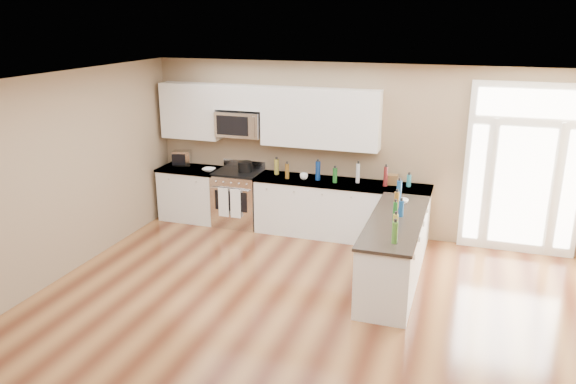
# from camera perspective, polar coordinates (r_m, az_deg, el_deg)

# --- Properties ---
(ground) EXTENTS (8.00, 8.00, 0.00)m
(ground) POSITION_cam_1_polar(r_m,az_deg,el_deg) (6.21, -1.52, -16.87)
(ground) COLOR #542917
(room_shell) EXTENTS (8.00, 8.00, 8.00)m
(room_shell) POSITION_cam_1_polar(r_m,az_deg,el_deg) (5.43, -1.66, -1.82)
(room_shell) COLOR #8C7559
(room_shell) RESTS_ON ground
(back_cabinet_left) EXTENTS (1.10, 0.66, 0.94)m
(back_cabinet_left) POSITION_cam_1_polar(r_m,az_deg,el_deg) (10.16, -9.70, -0.30)
(back_cabinet_left) COLOR silver
(back_cabinet_left) RESTS_ON ground
(back_cabinet_right) EXTENTS (2.85, 0.66, 0.94)m
(back_cabinet_right) POSITION_cam_1_polar(r_m,az_deg,el_deg) (9.24, 5.37, -1.95)
(back_cabinet_right) COLOR silver
(back_cabinet_right) RESTS_ON ground
(peninsula_cabinet) EXTENTS (0.69, 2.32, 0.94)m
(peninsula_cabinet) POSITION_cam_1_polar(r_m,az_deg,el_deg) (7.73, 10.71, -6.20)
(peninsula_cabinet) COLOR silver
(peninsula_cabinet) RESTS_ON ground
(upper_cabinet_left) EXTENTS (1.04, 0.33, 0.95)m
(upper_cabinet_left) POSITION_cam_1_polar(r_m,az_deg,el_deg) (9.94, -9.80, 8.13)
(upper_cabinet_left) COLOR silver
(upper_cabinet_left) RESTS_ON room_shell
(upper_cabinet_right) EXTENTS (1.94, 0.33, 0.95)m
(upper_cabinet_right) POSITION_cam_1_polar(r_m,az_deg,el_deg) (9.09, 3.28, 7.49)
(upper_cabinet_right) COLOR silver
(upper_cabinet_right) RESTS_ON room_shell
(upper_cabinet_short) EXTENTS (0.82, 0.33, 0.40)m
(upper_cabinet_short) POSITION_cam_1_polar(r_m,az_deg,el_deg) (9.50, -4.85, 9.57)
(upper_cabinet_short) COLOR silver
(upper_cabinet_short) RESTS_ON room_shell
(microwave) EXTENTS (0.78, 0.41, 0.42)m
(microwave) POSITION_cam_1_polar(r_m,az_deg,el_deg) (9.53, -4.88, 6.92)
(microwave) COLOR silver
(microwave) RESTS_ON room_shell
(entry_door) EXTENTS (1.70, 0.10, 2.60)m
(entry_door) POSITION_cam_1_polar(r_m,az_deg,el_deg) (9.07, 22.82, 2.07)
(entry_door) COLOR white
(entry_door) RESTS_ON ground
(kitchen_range) EXTENTS (0.78, 0.69, 1.08)m
(kitchen_range) POSITION_cam_1_polar(r_m,az_deg,el_deg) (9.76, -5.05, -0.59)
(kitchen_range) COLOR silver
(kitchen_range) RESTS_ON ground
(stockpot) EXTENTS (0.30, 0.30, 0.19)m
(stockpot) POSITION_cam_1_polar(r_m,az_deg,el_deg) (9.60, -4.37, 2.63)
(stockpot) COLOR black
(stockpot) RESTS_ON kitchen_range
(toaster_oven) EXTENTS (0.36, 0.32, 0.26)m
(toaster_oven) POSITION_cam_1_polar(r_m,az_deg,el_deg) (10.21, -10.70, 3.43)
(toaster_oven) COLOR silver
(toaster_oven) RESTS_ON back_cabinet_left
(cardboard_box) EXTENTS (0.20, 0.15, 0.16)m
(cardboard_box) POSITION_cam_1_polar(r_m,az_deg,el_deg) (9.03, 10.48, 1.26)
(cardboard_box) COLOR brown
(cardboard_box) RESTS_ON back_cabinet_right
(bowl_left) EXTENTS (0.22, 0.22, 0.05)m
(bowl_left) POSITION_cam_1_polar(r_m,az_deg,el_deg) (9.74, -8.04, 2.25)
(bowl_left) COLOR white
(bowl_left) RESTS_ON back_cabinet_left
(bowl_peninsula) EXTENTS (0.18, 0.18, 0.06)m
(bowl_peninsula) POSITION_cam_1_polar(r_m,az_deg,el_deg) (8.19, 11.51, -0.89)
(bowl_peninsula) COLOR white
(bowl_peninsula) RESTS_ON peninsula_cabinet
(cup_counter) EXTENTS (0.15, 0.15, 0.10)m
(cup_counter) POSITION_cam_1_polar(r_m,az_deg,el_deg) (9.16, 1.62, 1.60)
(cup_counter) COLOR white
(cup_counter) RESTS_ON back_cabinet_right
(counter_bottles) EXTENTS (2.39, 2.45, 0.31)m
(counter_bottles) POSITION_cam_1_polar(r_m,az_deg,el_deg) (8.39, 7.11, 0.54)
(counter_bottles) COLOR #19591E
(counter_bottles) RESTS_ON back_cabinet_right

